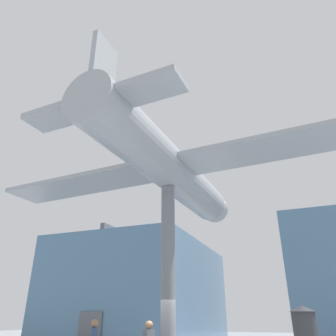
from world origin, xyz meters
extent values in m
cube|color=slate|center=(-9.42, 17.57, 4.01)|extent=(11.76, 15.93, 8.03)
cube|color=#51565B|center=(-9.42, 17.57, 8.33)|extent=(0.36, 15.14, 0.60)
cube|color=#51565B|center=(-9.42, 9.55, 1.15)|extent=(1.80, 0.12, 2.30)
cylinder|color=slate|center=(0.00, 0.00, 3.33)|extent=(0.52, 0.52, 6.66)
cylinder|color=#93999E|center=(0.00, 0.00, 7.51)|extent=(2.36, 10.79, 1.69)
cube|color=#93999E|center=(0.00, 0.00, 7.51)|extent=(16.43, 3.03, 0.18)
cube|color=#93999E|center=(-0.30, -4.70, 7.63)|extent=(5.28, 1.33, 0.18)
cube|color=#93999E|center=(-0.30, -4.70, 8.84)|extent=(0.25, 1.11, 2.34)
cone|color=#93999E|center=(0.37, 5.86, 7.51)|extent=(1.50, 1.13, 1.44)
sphere|color=black|center=(0.41, 6.56, 7.51)|extent=(0.44, 0.44, 0.44)
sphere|color=#936B4C|center=(-0.76, 0.14, 1.71)|extent=(0.28, 0.28, 0.28)
sphere|color=#936B4C|center=(-3.07, 0.28, 1.74)|extent=(0.28, 0.28, 0.28)
cone|color=#2D2D33|center=(4.24, 3.83, 2.27)|extent=(1.05, 1.05, 0.23)
camera|label=1|loc=(4.46, -11.32, 1.97)|focal=35.00mm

